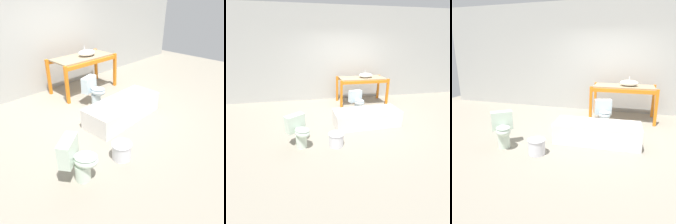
{
  "view_description": "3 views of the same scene",
  "coord_description": "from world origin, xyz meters",
  "views": [
    {
      "loc": [
        -2.9,
        -3.22,
        2.36
      ],
      "look_at": [
        -0.47,
        -0.84,
        0.48
      ],
      "focal_mm": 35.0,
      "sensor_mm": 36.0,
      "label": 1
    },
    {
      "loc": [
        -1.39,
        -4.55,
        2.04
      ],
      "look_at": [
        -0.67,
        -0.76,
        0.49
      ],
      "focal_mm": 28.0,
      "sensor_mm": 36.0,
      "label": 2
    },
    {
      "loc": [
        0.67,
        -4.72,
        1.8
      ],
      "look_at": [
        -0.53,
        -0.74,
        0.63
      ],
      "focal_mm": 35.0,
      "sensor_mm": 36.0,
      "label": 3
    }
  ],
  "objects": [
    {
      "name": "toilet_near",
      "position": [
        -1.59,
        -1.28,
        0.36
      ],
      "size": [
        0.57,
        0.6,
        0.67
      ],
      "rotation": [
        0.0,
        0.0,
        0.62
      ],
      "color": "silver",
      "rests_on": "ground_plane"
    },
    {
      "name": "sink_basin",
      "position": [
        0.66,
        1.17,
        0.99
      ],
      "size": [
        0.47,
        0.36,
        0.24
      ],
      "color": "white",
      "rests_on": "shelving_rack"
    },
    {
      "name": "bathtub_main",
      "position": [
        0.12,
        -0.57,
        0.24
      ],
      "size": [
        1.72,
        0.74,
        0.41
      ],
      "rotation": [
        0.0,
        0.0,
        0.04
      ],
      "color": "white",
      "rests_on": "ground_plane"
    },
    {
      "name": "bucket_white",
      "position": [
        -0.84,
        -1.42,
        0.15
      ],
      "size": [
        0.32,
        0.32,
        0.28
      ],
      "color": "silver",
      "rests_on": "ground_plane"
    },
    {
      "name": "ground_plane",
      "position": [
        0.0,
        0.0,
        0.0
      ],
      "size": [
        12.0,
        12.0,
        0.0
      ],
      "primitive_type": "plane",
      "color": "gray"
    },
    {
      "name": "shelving_rack",
      "position": [
        0.54,
        1.22,
        0.77
      ],
      "size": [
        1.67,
        0.86,
        0.91
      ],
      "color": "orange",
      "rests_on": "ground_plane"
    },
    {
      "name": "toilet_far",
      "position": [
        0.14,
        0.35,
        0.36
      ],
      "size": [
        0.47,
        0.58,
        0.67
      ],
      "rotation": [
        0.0,
        0.0,
        0.3
      ],
      "color": "silver",
      "rests_on": "ground_plane"
    },
    {
      "name": "warehouse_wall_rear",
      "position": [
        0.0,
        1.95,
        1.6
      ],
      "size": [
        10.8,
        0.08,
        3.2
      ],
      "color": "#ADADA8",
      "rests_on": "ground_plane"
    }
  ]
}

